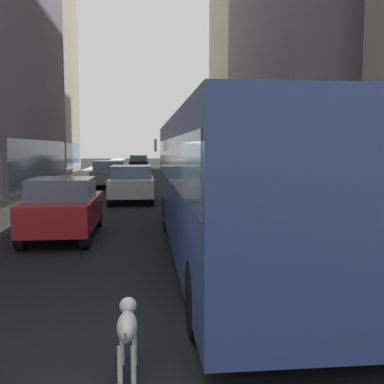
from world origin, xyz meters
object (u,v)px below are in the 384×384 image
(car_red_coupe, at_px, (64,208))
(car_yellow_taxi, at_px, (187,167))
(car_grey_wagon, at_px, (109,174))
(car_white_van, at_px, (132,183))
(transit_bus, at_px, (228,178))
(dalmatian_dog, at_px, (127,325))
(pedestrian_with_handbag, at_px, (379,202))
(box_truck, at_px, (202,160))
(car_black_suv, at_px, (139,163))

(car_red_coupe, xyz_separation_m, car_yellow_taxi, (5.60, 24.47, 0.00))
(car_yellow_taxi, bearing_deg, car_grey_wagon, -123.01)
(car_grey_wagon, height_order, car_yellow_taxi, same)
(car_white_van, xyz_separation_m, car_grey_wagon, (-1.60, 7.59, -0.00))
(transit_bus, xyz_separation_m, dalmatian_dog, (-2.02, -5.02, -1.26))
(transit_bus, distance_m, car_white_van, 11.22)
(car_grey_wagon, xyz_separation_m, pedestrian_with_handbag, (8.29, -17.09, 0.19))
(car_grey_wagon, bearing_deg, box_truck, -11.19)
(car_black_suv, distance_m, dalmatian_dog, 42.65)
(box_truck, bearing_deg, car_grey_wagon, 168.81)
(car_grey_wagon, bearing_deg, dalmatian_dog, -85.19)
(car_grey_wagon, distance_m, box_truck, 5.77)
(dalmatian_dog, distance_m, pedestrian_with_handbag, 9.02)
(car_grey_wagon, bearing_deg, pedestrian_with_handbag, -64.13)
(car_yellow_taxi, height_order, dalmatian_dog, car_yellow_taxi)
(car_red_coupe, relative_size, car_black_suv, 0.86)
(car_yellow_taxi, relative_size, dalmatian_dog, 4.17)
(car_white_van, height_order, dalmatian_dog, car_white_van)
(car_black_suv, bearing_deg, car_white_van, -90.00)
(car_white_van, bearing_deg, car_grey_wagon, 101.91)
(transit_bus, bearing_deg, box_truck, 84.74)
(car_white_van, bearing_deg, car_red_coupe, -100.96)
(car_red_coupe, xyz_separation_m, dalmatian_dog, (1.98, -7.67, -0.31))
(car_white_van, xyz_separation_m, car_red_coupe, (-1.60, -8.26, -0.01))
(dalmatian_dog, bearing_deg, car_white_van, 91.36)
(car_white_van, distance_m, car_yellow_taxi, 16.69)
(pedestrian_with_handbag, bearing_deg, car_grey_wagon, 115.87)
(transit_bus, relative_size, car_yellow_taxi, 2.88)
(car_yellow_taxi, height_order, box_truck, box_truck)
(dalmatian_dog, bearing_deg, car_yellow_taxi, 83.57)
(car_black_suv, bearing_deg, car_red_coupe, -92.62)
(car_red_coupe, relative_size, dalmatian_dog, 4.08)
(car_black_suv, height_order, car_yellow_taxi, same)
(transit_bus, distance_m, dalmatian_dog, 5.56)
(car_grey_wagon, distance_m, car_red_coupe, 15.85)
(car_red_coupe, bearing_deg, dalmatian_dog, -75.55)
(car_white_van, distance_m, car_black_suv, 26.71)
(box_truck, bearing_deg, transit_bus, -95.26)
(transit_bus, bearing_deg, car_white_van, 102.40)
(transit_bus, xyz_separation_m, pedestrian_with_handbag, (4.29, 1.41, -0.76))
(box_truck, distance_m, pedestrian_with_handbag, 16.22)
(transit_bus, xyz_separation_m, car_red_coupe, (-4.00, 2.65, -0.96))
(car_white_van, bearing_deg, car_black_suv, 90.00)
(car_white_van, distance_m, dalmatian_dog, 15.94)
(car_yellow_taxi, bearing_deg, car_black_suv, 110.84)
(car_grey_wagon, relative_size, car_yellow_taxi, 1.13)
(car_white_van, bearing_deg, dalmatian_dog, -88.64)
(transit_bus, distance_m, car_black_suv, 37.72)
(car_white_van, xyz_separation_m, box_truck, (4.00, 6.48, 0.84))
(transit_bus, xyz_separation_m, car_yellow_taxi, (1.60, 27.12, -0.96))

